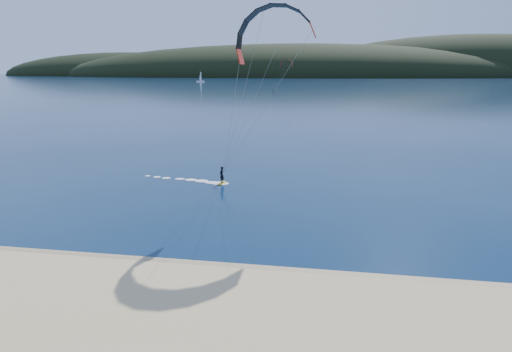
{
  "coord_description": "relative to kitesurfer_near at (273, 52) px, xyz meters",
  "views": [
    {
      "loc": [
        7.79,
        -18.55,
        12.53
      ],
      "look_at": [
        3.28,
        10.0,
        5.0
      ],
      "focal_mm": 28.83,
      "sensor_mm": 36.0,
      "label": 1
    }
  ],
  "objects": [
    {
      "name": "ground",
      "position": [
        -3.06,
        -21.81,
        -14.09
      ],
      "size": [
        1800.0,
        1800.0,
        0.0
      ],
      "primitive_type": "plane",
      "color": "#08203E",
      "rests_on": "ground"
    },
    {
      "name": "sailboat",
      "position": [
        -117.26,
        371.91,
        -13.26
      ],
      "size": [
        8.07,
        5.12,
        11.34
      ],
      "color": "white",
      "rests_on": "ground"
    },
    {
      "name": "kitesurfer_near",
      "position": [
        0.0,
        0.0,
        0.0
      ],
      "size": [
        21.22,
        6.42,
        17.75
      ],
      "color": "gold",
      "rests_on": "ground"
    },
    {
      "name": "wet_sand",
      "position": [
        -3.06,
        -17.31,
        -14.04
      ],
      "size": [
        220.0,
        2.5,
        0.1
      ],
      "color": "#927855",
      "rests_on": "ground"
    },
    {
      "name": "headland",
      "position": [
        -2.43,
        723.48,
        -14.09
      ],
      "size": [
        1200.0,
        310.0,
        140.0
      ],
      "color": "black",
      "rests_on": "ground"
    },
    {
      "name": "kitesurfer_far",
      "position": [
        -14.4,
        183.01,
        0.16
      ],
      "size": [
        11.15,
        5.29,
        16.38
      ],
      "color": "gold",
      "rests_on": "ground"
    }
  ]
}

